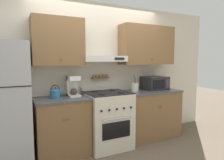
{
  "coord_description": "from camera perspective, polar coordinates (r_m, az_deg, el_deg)",
  "views": [
    {
      "loc": [
        -1.45,
        -2.8,
        1.52
      ],
      "look_at": [
        0.08,
        0.26,
        1.17
      ],
      "focal_mm": 32.0,
      "sensor_mm": 36.0,
      "label": 1
    }
  ],
  "objects": [
    {
      "name": "stove_range",
      "position": [
        3.55,
        -1.3,
        -11.18
      ],
      "size": [
        0.73,
        0.71,
        1.03
      ],
      "color": "beige",
      "rests_on": "ground_plane"
    },
    {
      "name": "microwave",
      "position": [
        4.12,
        12.09,
        -0.85
      ],
      "size": [
        0.46,
        0.4,
        0.26
      ],
      "color": "#232326",
      "rests_on": "counter_right"
    },
    {
      "name": "utensil_crock",
      "position": [
        3.83,
        6.54,
        -1.96
      ],
      "size": [
        0.14,
        0.14,
        0.31
      ],
      "color": "silver",
      "rests_on": "counter_right"
    },
    {
      "name": "counter_left",
      "position": [
        3.36,
        -14.11,
        -12.76
      ],
      "size": [
        0.83,
        0.62,
        0.92
      ],
      "color": "brown",
      "rests_on": "ground_plane"
    },
    {
      "name": "ground_plane",
      "position": [
        3.5,
        0.74,
        -19.98
      ],
      "size": [
        16.0,
        16.0,
        0.0
      ],
      "primitive_type": "plane",
      "color": "brown"
    },
    {
      "name": "wall_back",
      "position": [
        3.71,
        -2.46,
        4.55
      ],
      "size": [
        5.2,
        0.46,
        2.55
      ],
      "color": "beige",
      "rests_on": "ground_plane"
    },
    {
      "name": "counter_right",
      "position": [
        4.07,
        10.69,
        -9.39
      ],
      "size": [
        1.15,
        0.62,
        0.92
      ],
      "color": "brown",
      "rests_on": "ground_plane"
    },
    {
      "name": "coffee_maker",
      "position": [
        3.36,
        -11.11,
        -1.61
      ],
      "size": [
        0.18,
        0.26,
        0.33
      ],
      "color": "white",
      "rests_on": "counter_left"
    },
    {
      "name": "tea_kettle",
      "position": [
        3.27,
        -15.86,
        -3.52
      ],
      "size": [
        0.21,
        0.16,
        0.21
      ],
      "color": "teal",
      "rests_on": "counter_left"
    }
  ]
}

